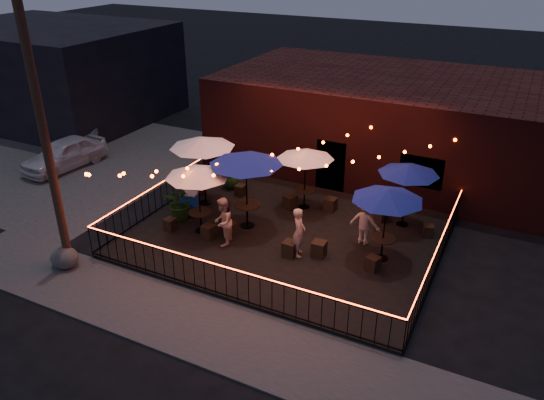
{
  "coord_description": "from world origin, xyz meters",
  "views": [
    {
      "loc": [
        6.6,
        -12.31,
        9.27
      ],
      "look_at": [
        -0.57,
        1.99,
        1.33
      ],
      "focal_mm": 35.0,
      "sensor_mm": 36.0,
      "label": 1
    }
  ],
  "objects_px": {
    "cafe_table_2": "(246,160)",
    "cafe_table_3": "(306,155)",
    "utility_pole": "(46,146)",
    "cafe_table_5": "(409,170)",
    "cafe_table_4": "(388,196)",
    "cooler": "(190,203)",
    "boulder": "(65,258)",
    "cafe_table_1": "(202,143)",
    "cafe_table_0": "(198,173)"
  },
  "relations": [
    {
      "from": "cafe_table_1",
      "to": "cafe_table_4",
      "type": "xyz_separation_m",
      "value": [
        7.12,
        -0.83,
        -0.21
      ]
    },
    {
      "from": "cafe_table_1",
      "to": "boulder",
      "type": "relative_size",
      "value": 2.93
    },
    {
      "from": "utility_pole",
      "to": "cafe_table_1",
      "type": "height_order",
      "value": "utility_pole"
    },
    {
      "from": "cafe_table_3",
      "to": "cafe_table_4",
      "type": "bearing_deg",
      "value": -31.14
    },
    {
      "from": "cafe_table_2",
      "to": "cafe_table_4",
      "type": "bearing_deg",
      "value": 0.53
    },
    {
      "from": "boulder",
      "to": "cooler",
      "type": "bearing_deg",
      "value": 70.88
    },
    {
      "from": "cafe_table_4",
      "to": "boulder",
      "type": "bearing_deg",
      "value": -151.8
    },
    {
      "from": "cafe_table_3",
      "to": "cafe_table_4",
      "type": "relative_size",
      "value": 1.04
    },
    {
      "from": "utility_pole",
      "to": "cafe_table_0",
      "type": "height_order",
      "value": "utility_pole"
    },
    {
      "from": "utility_pole",
      "to": "cooler",
      "type": "distance_m",
      "value": 5.79
    },
    {
      "from": "utility_pole",
      "to": "cafe_table_5",
      "type": "bearing_deg",
      "value": 38.78
    },
    {
      "from": "utility_pole",
      "to": "cafe_table_2",
      "type": "xyz_separation_m",
      "value": [
        3.91,
        4.5,
        -1.34
      ]
    },
    {
      "from": "cafe_table_0",
      "to": "cafe_table_2",
      "type": "distance_m",
      "value": 1.65
    },
    {
      "from": "cafe_table_2",
      "to": "cafe_table_3",
      "type": "distance_m",
      "value": 2.56
    },
    {
      "from": "cafe_table_4",
      "to": "boulder",
      "type": "height_order",
      "value": "cafe_table_4"
    },
    {
      "from": "cafe_table_3",
      "to": "boulder",
      "type": "height_order",
      "value": "cafe_table_3"
    },
    {
      "from": "cafe_table_3",
      "to": "cafe_table_1",
      "type": "bearing_deg",
      "value": -159.0
    },
    {
      "from": "cafe_table_1",
      "to": "boulder",
      "type": "distance_m",
      "value": 6.16
    },
    {
      "from": "cafe_table_0",
      "to": "cafe_table_1",
      "type": "xyz_separation_m",
      "value": [
        -1.05,
        1.9,
        0.23
      ]
    },
    {
      "from": "utility_pole",
      "to": "cafe_table_5",
      "type": "distance_m",
      "value": 11.38
    },
    {
      "from": "cafe_table_2",
      "to": "utility_pole",
      "type": "bearing_deg",
      "value": -131.01
    },
    {
      "from": "cafe_table_0",
      "to": "boulder",
      "type": "distance_m",
      "value": 4.91
    },
    {
      "from": "cafe_table_4",
      "to": "cafe_table_3",
      "type": "bearing_deg",
      "value": 148.86
    },
    {
      "from": "cafe_table_0",
      "to": "cafe_table_3",
      "type": "distance_m",
      "value": 4.08
    },
    {
      "from": "cafe_table_1",
      "to": "cooler",
      "type": "bearing_deg",
      "value": -92.31
    },
    {
      "from": "cooler",
      "to": "cafe_table_4",
      "type": "bearing_deg",
      "value": -7.84
    },
    {
      "from": "cafe_table_0",
      "to": "cafe_table_5",
      "type": "height_order",
      "value": "cafe_table_0"
    },
    {
      "from": "cafe_table_0",
      "to": "cooler",
      "type": "distance_m",
      "value": 2.27
    },
    {
      "from": "cafe_table_2",
      "to": "boulder",
      "type": "distance_m",
      "value": 6.5
    },
    {
      "from": "cafe_table_2",
      "to": "cafe_table_5",
      "type": "relative_size",
      "value": 1.44
    },
    {
      "from": "cafe_table_2",
      "to": "cafe_table_4",
      "type": "height_order",
      "value": "cafe_table_2"
    },
    {
      "from": "cafe_table_0",
      "to": "cafe_table_1",
      "type": "bearing_deg",
      "value": 118.96
    },
    {
      "from": "cafe_table_4",
      "to": "cafe_table_5",
      "type": "distance_m",
      "value": 2.5
    },
    {
      "from": "cafe_table_1",
      "to": "cafe_table_2",
      "type": "xyz_separation_m",
      "value": [
        2.31,
        -0.88,
        0.09
      ]
    },
    {
      "from": "cafe_table_3",
      "to": "cafe_table_4",
      "type": "height_order",
      "value": "cafe_table_4"
    },
    {
      "from": "cafe_table_2",
      "to": "cafe_table_0",
      "type": "bearing_deg",
      "value": -140.94
    },
    {
      "from": "utility_pole",
      "to": "cafe_table_4",
      "type": "distance_m",
      "value": 9.97
    },
    {
      "from": "utility_pole",
      "to": "cooler",
      "type": "bearing_deg",
      "value": 70.47
    },
    {
      "from": "utility_pole",
      "to": "cafe_table_1",
      "type": "distance_m",
      "value": 5.79
    },
    {
      "from": "cafe_table_2",
      "to": "cooler",
      "type": "relative_size",
      "value": 3.93
    },
    {
      "from": "cafe_table_0",
      "to": "cafe_table_2",
      "type": "height_order",
      "value": "cafe_table_2"
    },
    {
      "from": "cafe_table_4",
      "to": "cafe_table_2",
      "type": "bearing_deg",
      "value": -179.47
    },
    {
      "from": "cafe_table_3",
      "to": "cafe_table_4",
      "type": "xyz_separation_m",
      "value": [
        3.61,
        -2.18,
        0.11
      ]
    },
    {
      "from": "utility_pole",
      "to": "boulder",
      "type": "relative_size",
      "value": 8.85
    },
    {
      "from": "cafe_table_4",
      "to": "cooler",
      "type": "relative_size",
      "value": 3.05
    },
    {
      "from": "cafe_table_1",
      "to": "cafe_table_2",
      "type": "distance_m",
      "value": 2.47
    },
    {
      "from": "cafe_table_5",
      "to": "cooler",
      "type": "height_order",
      "value": "cafe_table_5"
    },
    {
      "from": "boulder",
      "to": "cafe_table_4",
      "type": "bearing_deg",
      "value": 28.2
    },
    {
      "from": "cafe_table_3",
      "to": "boulder",
      "type": "xyz_separation_m",
      "value": [
        -5.13,
        -6.86,
        -1.9
      ]
    },
    {
      "from": "cafe_table_4",
      "to": "boulder",
      "type": "relative_size",
      "value": 2.83
    }
  ]
}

